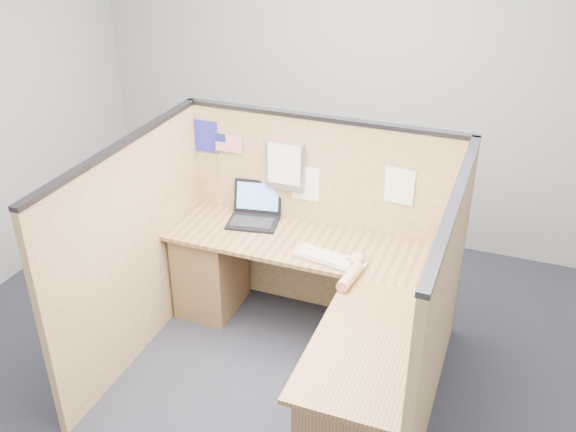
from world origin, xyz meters
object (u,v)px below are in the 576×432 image
at_px(l_desk, 311,320).
at_px(keyboard, 330,259).
at_px(mouse, 357,261).
at_px(laptop, 257,211).

relative_size(l_desk, keyboard, 3.85).
bearing_deg(mouse, keyboard, -171.59).
relative_size(keyboard, mouse, 4.45).
distance_m(l_desk, mouse, 0.49).
distance_m(l_desk, laptop, 0.94).
height_order(laptop, mouse, laptop).
xyz_separation_m(laptop, mouse, (0.85, -0.33, -0.04)).
bearing_deg(keyboard, l_desk, -90.56).
bearing_deg(keyboard, mouse, 18.88).
bearing_deg(l_desk, mouse, 48.13).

